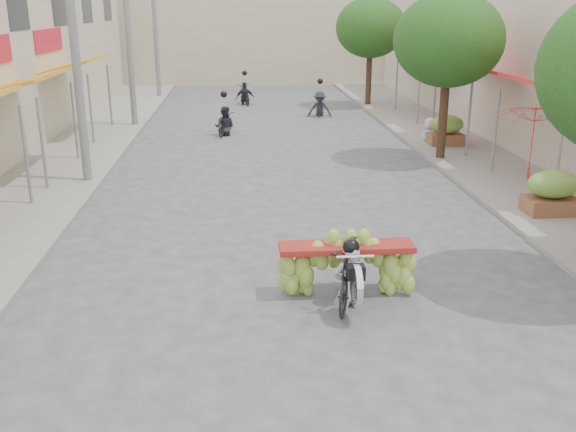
# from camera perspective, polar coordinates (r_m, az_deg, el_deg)

# --- Properties ---
(sidewalk_left) EXTENTS (4.00, 60.00, 0.12)m
(sidewalk_left) POSITION_cam_1_polar(r_m,az_deg,el_deg) (22.25, -19.76, 4.82)
(sidewalk_left) COLOR gray
(sidewalk_left) RESTS_ON ground
(sidewalk_right) EXTENTS (4.00, 60.00, 0.12)m
(sidewalk_right) POSITION_cam_1_polar(r_m,az_deg,el_deg) (22.95, 16.43, 5.52)
(sidewalk_right) COLOR gray
(sidewalk_right) RESTS_ON ground
(far_building) EXTENTS (20.00, 6.00, 7.00)m
(far_building) POSITION_cam_1_polar(r_m,az_deg,el_deg) (43.97, -3.14, 16.45)
(far_building) COLOR #C2B599
(far_building) RESTS_ON ground
(utility_pole_mid) EXTENTS (0.60, 0.24, 8.00)m
(utility_pole_mid) POSITION_cam_1_polar(r_m,az_deg,el_deg) (18.46, -18.53, 14.90)
(utility_pole_mid) COLOR slate
(utility_pole_mid) RESTS_ON ground
(utility_pole_far) EXTENTS (0.60, 0.24, 8.00)m
(utility_pole_far) POSITION_cam_1_polar(r_m,az_deg,el_deg) (27.29, -14.06, 16.04)
(utility_pole_far) COLOR slate
(utility_pole_far) RESTS_ON ground
(utility_pole_back) EXTENTS (0.60, 0.24, 8.00)m
(utility_pole_back) POSITION_cam_1_polar(r_m,az_deg,el_deg) (36.20, -11.76, 16.59)
(utility_pole_back) COLOR slate
(utility_pole_back) RESTS_ON ground
(street_tree_mid) EXTENTS (3.40, 3.40, 5.25)m
(street_tree_mid) POSITION_cam_1_polar(r_m,az_deg,el_deg) (21.00, 14.10, 14.89)
(street_tree_mid) COLOR #3A2719
(street_tree_mid) RESTS_ON ground
(street_tree_far) EXTENTS (3.40, 3.40, 5.25)m
(street_tree_far) POSITION_cam_1_polar(r_m,az_deg,el_deg) (32.61, 7.35, 16.25)
(street_tree_far) COLOR #3A2719
(street_tree_far) RESTS_ON ground
(produce_crate_mid) EXTENTS (1.20, 0.88, 1.16)m
(produce_crate_mid) POSITION_cam_1_polar(r_m,az_deg,el_deg) (16.26, 22.47, 2.24)
(produce_crate_mid) COLOR brown
(produce_crate_mid) RESTS_ON ground
(produce_crate_far) EXTENTS (1.20, 0.88, 1.16)m
(produce_crate_far) POSITION_cam_1_polar(r_m,az_deg,el_deg) (23.48, 13.89, 7.64)
(produce_crate_far) COLOR brown
(produce_crate_far) RESTS_ON ground
(banana_motorbike) EXTENTS (2.30, 1.95, 1.97)m
(banana_motorbike) POSITION_cam_1_polar(r_m,az_deg,el_deg) (10.85, 5.39, -4.21)
(banana_motorbike) COLOR black
(banana_motorbike) RESTS_ON ground
(market_umbrella) EXTENTS (2.76, 2.76, 1.90)m
(market_umbrella) POSITION_cam_1_polar(r_m,az_deg,el_deg) (16.79, 21.37, 9.28)
(market_umbrella) COLOR red
(market_umbrella) RESTS_ON ground
(pedestrian) EXTENTS (0.93, 0.75, 1.63)m
(pedestrian) POSITION_cam_1_polar(r_m,az_deg,el_deg) (24.15, 12.63, 8.55)
(pedestrian) COLOR silver
(pedestrian) RESTS_ON ground
(bg_motorbike_a) EXTENTS (0.94, 1.60, 1.95)m
(bg_motorbike_a) POSITION_cam_1_polar(r_m,az_deg,el_deg) (25.19, -5.68, 8.87)
(bg_motorbike_a) COLOR black
(bg_motorbike_a) RESTS_ON ground
(bg_motorbike_b) EXTENTS (1.13, 1.54, 1.95)m
(bg_motorbike_b) POSITION_cam_1_polar(r_m,az_deg,el_deg) (29.51, 2.85, 10.53)
(bg_motorbike_b) COLOR black
(bg_motorbike_b) RESTS_ON ground
(bg_motorbike_c) EXTENTS (1.05, 1.79, 1.95)m
(bg_motorbike_c) POSITION_cam_1_polar(r_m,az_deg,el_deg) (33.27, -3.86, 11.20)
(bg_motorbike_c) COLOR black
(bg_motorbike_c) RESTS_ON ground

